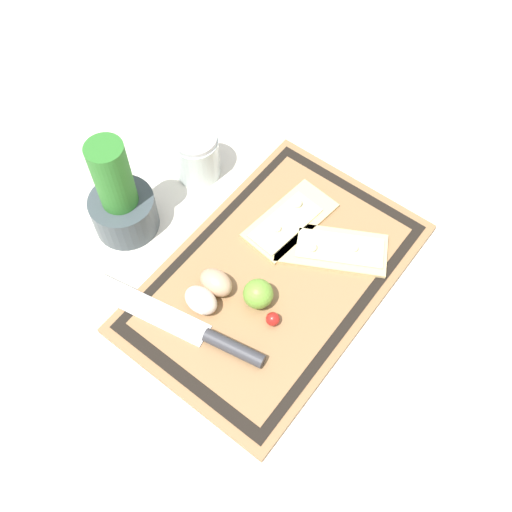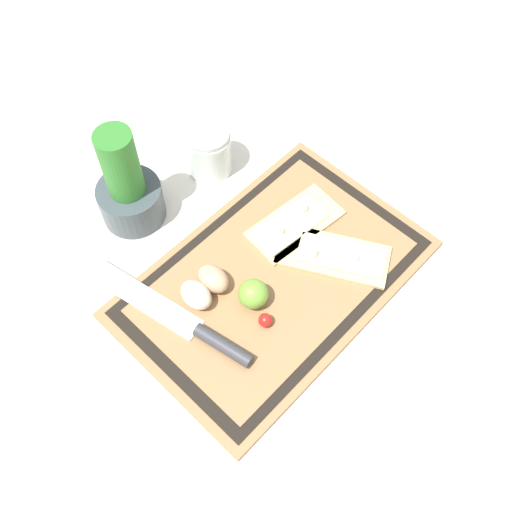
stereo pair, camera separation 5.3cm
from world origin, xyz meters
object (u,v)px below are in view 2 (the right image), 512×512
Objects in this scene: egg_brown at (213,279)px; herb_pot at (128,190)px; pizza_slice_far at (294,224)px; sauce_jar at (209,153)px; egg_pink at (196,295)px; cherry_tomato_red at (265,320)px; lime at (253,294)px; pizza_slice_near at (335,255)px; knife at (194,328)px.

egg_brown is 0.22m from herb_pot.
pizza_slice_far is at bearing -53.53° from herb_pot.
pizza_slice_far is 1.87× the size of sauce_jar.
sauce_jar is at bearing -7.39° from herb_pot.
egg_pink is 2.58× the size of cherry_tomato_red.
egg_pink is at bearing 113.65° from cherry_tomato_red.
lime is 0.30m from sauce_jar.
pizza_slice_near is 0.16m from lime.
pizza_slice_near and pizza_slice_far have the same top height.
egg_brown is 0.11m from cherry_tomato_red.
knife is 6.44× the size of lime.
cherry_tomato_red is 0.24× the size of sauce_jar.
pizza_slice_far is 7.84× the size of cherry_tomato_red.
pizza_slice_near is 0.09m from pizza_slice_far.
knife is 1.55× the size of herb_pot.
lime is at bearing 69.18° from cherry_tomato_red.
herb_pot is at bearing 89.91° from cherry_tomato_red.
herb_pot is at bearing 70.98° from knife.
egg_pink is (0.04, 0.04, 0.01)m from knife.
knife is at bearing -175.52° from pizza_slice_far.
herb_pot is (-0.02, 0.28, 0.03)m from lime.
knife is 0.05m from egg_pink.
pizza_slice_near is 1.16× the size of pizza_slice_far.
egg_pink reaches higher than pizza_slice_far.
lime reaches higher than knife.
herb_pot reaches higher than knife.
egg_brown is at bearing -92.23° from herb_pot.
herb_pot is at bearing 77.51° from egg_pink.
pizza_slice_far is (0.00, 0.09, 0.00)m from pizza_slice_near.
pizza_slice_far is at bearing 18.21° from lime.
egg_pink is at bearing 175.98° from pizza_slice_far.
egg_pink reaches higher than cherry_tomato_red.
egg_pink is 0.09m from lime.
knife is at bearing -154.70° from egg_brown.
egg_brown is at bearing 174.63° from pizza_slice_far.
cherry_tomato_red is at bearing 179.79° from pizza_slice_near.
pizza_slice_far reaches higher than knife.
pizza_slice_far is 3.04× the size of egg_pink.
pizza_slice_far is 0.26m from knife.
pizza_slice_near is at bearing -90.29° from pizza_slice_far.
egg_brown reaches higher than knife.
egg_pink is at bearing -177.88° from egg_brown.
lime reaches higher than pizza_slice_near.
egg_brown is at bearing 148.38° from pizza_slice_near.
herb_pot is at bearing 87.77° from egg_brown.
cherry_tomato_red is at bearing -85.92° from egg_brown.
sauce_jar is (0.21, 0.19, 0.01)m from egg_pink.
lime is at bearing -16.94° from knife.
sauce_jar reaches higher than cherry_tomato_red.
pizza_slice_far is 0.16m from lime.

